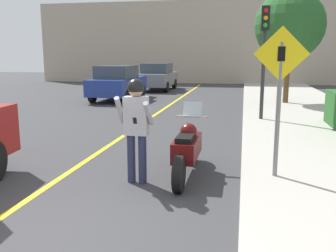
% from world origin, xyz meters
% --- Properties ---
extents(ground_plane, '(80.00, 80.00, 0.00)m').
position_xyz_m(ground_plane, '(0.00, 0.00, 0.00)').
color(ground_plane, '#38383A').
extents(road_center_line, '(0.12, 36.00, 0.01)m').
position_xyz_m(road_center_line, '(-0.60, 6.00, 0.00)').
color(road_center_line, yellow).
rests_on(road_center_line, ground).
extents(building_backdrop, '(28.00, 1.20, 6.29)m').
position_xyz_m(building_backdrop, '(0.00, 26.00, 3.14)').
color(building_backdrop, '#B2A38E').
rests_on(building_backdrop, ground).
extents(motorcycle, '(0.62, 2.34, 1.29)m').
position_xyz_m(motorcycle, '(1.62, 2.79, 0.50)').
color(motorcycle, black).
rests_on(motorcycle, ground).
extents(person_biker, '(0.59, 0.49, 1.80)m').
position_xyz_m(person_biker, '(0.83, 2.22, 1.12)').
color(person_biker, '#282D4C').
rests_on(person_biker, ground).
extents(crossing_sign, '(0.91, 0.08, 2.56)m').
position_xyz_m(crossing_sign, '(3.18, 2.77, 1.64)').
color(crossing_sign, slate).
rests_on(crossing_sign, sidewalk_curb).
extents(traffic_light, '(0.26, 0.30, 3.61)m').
position_xyz_m(traffic_light, '(3.19, 8.84, 2.62)').
color(traffic_light, '#2D2D30').
rests_on(traffic_light, sidewalk_curb).
extents(street_tree, '(2.98, 2.98, 4.82)m').
position_xyz_m(street_tree, '(4.43, 13.50, 3.42)').
color(street_tree, brown).
rests_on(street_tree, sidewalk_curb).
extents(parked_car_blue, '(1.88, 4.20, 1.68)m').
position_xyz_m(parked_car_blue, '(-3.49, 13.80, 0.86)').
color(parked_car_blue, black).
rests_on(parked_car_blue, ground).
extents(parked_car_grey, '(1.88, 4.20, 1.68)m').
position_xyz_m(parked_car_grey, '(-2.74, 19.21, 0.86)').
color(parked_car_grey, black).
rests_on(parked_car_grey, ground).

